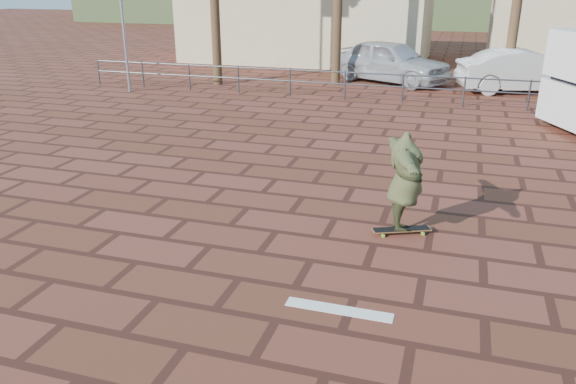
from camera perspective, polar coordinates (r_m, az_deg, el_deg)
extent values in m
plane|color=brown|center=(8.58, 2.32, -6.97)|extent=(120.00, 120.00, 0.00)
cube|color=white|center=(7.43, 5.19, -11.81)|extent=(1.40, 0.22, 0.01)
cylinder|color=#47494F|center=(24.08, -18.69, 11.47)|extent=(0.06, 0.06, 1.00)
cylinder|color=#47494F|center=(22.98, -14.53, 11.49)|extent=(0.06, 0.06, 1.00)
cylinder|color=#47494F|center=(22.01, -9.99, 11.44)|extent=(0.06, 0.06, 1.00)
cylinder|color=#47494F|center=(21.19, -5.06, 11.31)|extent=(0.06, 0.06, 1.00)
cylinder|color=#47494F|center=(20.53, 0.22, 11.07)|extent=(0.06, 0.06, 1.00)
cylinder|color=#47494F|center=(20.04, 5.80, 10.73)|extent=(0.06, 0.06, 1.00)
cylinder|color=#47494F|center=(19.75, 11.58, 10.27)|extent=(0.06, 0.06, 1.00)
cylinder|color=#47494F|center=(19.65, 17.45, 9.69)|extent=(0.06, 0.06, 1.00)
cylinder|color=#47494F|center=(19.76, 23.29, 9.01)|extent=(0.06, 0.06, 1.00)
cylinder|color=#47494F|center=(19.67, 11.67, 11.55)|extent=(24.00, 0.05, 0.05)
cylinder|color=#47494F|center=(19.74, 11.59, 10.41)|extent=(24.00, 0.05, 0.05)
cylinder|color=brown|center=(22.91, 22.28, 17.56)|extent=(0.36, 0.36, 6.50)
cube|color=beige|center=(30.45, 2.23, 17.12)|extent=(12.00, 7.00, 4.00)
cube|color=olive|center=(9.57, 11.45, -3.74)|extent=(0.99, 0.60, 0.02)
cube|color=black|center=(9.57, 11.46, -3.68)|extent=(0.95, 0.57, 0.00)
cube|color=silver|center=(9.48, 9.48, -4.01)|extent=(0.12, 0.17, 0.03)
cube|color=silver|center=(9.69, 13.36, -3.75)|extent=(0.12, 0.17, 0.03)
cylinder|color=#7DC128|center=(9.41, 9.64, -4.41)|extent=(0.07, 0.05, 0.06)
cylinder|color=#7DC128|center=(9.58, 9.31, -3.91)|extent=(0.07, 0.05, 0.06)
cylinder|color=#7DC128|center=(9.62, 13.54, -4.14)|extent=(0.07, 0.05, 0.06)
cylinder|color=#7DC128|center=(9.79, 13.15, -3.66)|extent=(0.07, 0.05, 0.06)
imported|color=#434827|center=(9.26, 11.83, 1.03)|extent=(1.13, 2.13, 1.67)
cube|color=black|center=(16.99, 26.89, 10.60)|extent=(0.80, 1.63, 0.68)
cylinder|color=black|center=(18.51, 26.47, 7.55)|extent=(0.88, 0.61, 0.83)
imported|color=#ADB0B5|center=(23.73, 10.36, 12.94)|extent=(5.36, 3.99, 1.70)
imported|color=silver|center=(22.94, 22.90, 11.25)|extent=(5.05, 2.82, 1.58)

